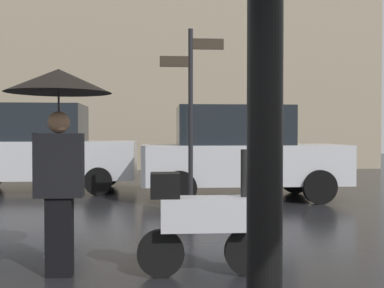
# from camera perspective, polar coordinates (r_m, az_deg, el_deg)

# --- Properties ---
(pedestrian_with_umbrella) EXTENTS (1.02, 1.02, 2.01)m
(pedestrian_with_umbrella) POSITION_cam_1_polar(r_m,az_deg,el_deg) (4.81, -15.63, 3.82)
(pedestrian_with_umbrella) COLOR black
(pedestrian_with_umbrella) RESTS_ON ground
(parked_scooter) EXTENTS (1.31, 0.32, 1.23)m
(parked_scooter) POSITION_cam_1_polar(r_m,az_deg,el_deg) (4.69, 0.97, -9.03)
(parked_scooter) COLOR black
(parked_scooter) RESTS_ON ground
(parked_car_left) EXTENTS (4.26, 1.89, 1.96)m
(parked_car_left) POSITION_cam_1_polar(r_m,az_deg,el_deg) (10.19, 5.70, -0.98)
(parked_car_left) COLOR silver
(parked_car_left) RESTS_ON ground
(parked_car_right) EXTENTS (4.56, 1.95, 2.08)m
(parked_car_right) POSITION_cam_1_polar(r_m,az_deg,el_deg) (12.08, -17.96, -0.48)
(parked_car_right) COLOR silver
(parked_car_right) RESTS_ON ground
(street_signpost) EXTENTS (1.08, 0.08, 3.15)m
(street_signpost) POSITION_cam_1_polar(r_m,az_deg,el_deg) (8.07, -0.13, 4.91)
(street_signpost) COLOR black
(street_signpost) RESTS_ON ground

